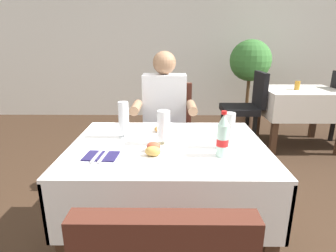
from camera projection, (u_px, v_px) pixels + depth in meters
ground_plane at (162, 242)px, 1.89m from camera, size 11.00×11.00×0.00m
back_wall at (167, 27)px, 4.77m from camera, size 11.00×0.12×3.17m
main_dining_table at (168, 171)px, 1.65m from camera, size 1.13×0.89×0.75m
chair_far_diner_seat at (169, 132)px, 2.45m from camera, size 0.44×0.50×0.97m
seated_diner_far at (164, 118)px, 2.30m from camera, size 0.50×0.46×1.26m
plate_near_camera at (153, 153)px, 1.41m from camera, size 0.24×0.24×0.07m
plate_far_diner at (159, 130)px, 1.79m from camera, size 0.25×0.25×0.07m
beer_glass_left at (164, 127)px, 1.57m from camera, size 0.07×0.07×0.20m
beer_glass_middle at (229, 130)px, 1.51m from camera, size 0.07×0.07×0.20m
beer_glass_right at (124, 119)px, 1.67m from camera, size 0.07×0.07×0.23m
cola_bottle_primary at (223, 137)px, 1.40m from camera, size 0.06×0.06×0.24m
napkin_cutlery_set at (101, 156)px, 1.42m from camera, size 0.18×0.19×0.01m
background_dining_table at (299, 104)px, 3.51m from camera, size 0.93×0.78×0.75m
background_chair_left at (246, 104)px, 3.52m from camera, size 0.50×0.44×0.97m
background_table_tumbler at (297, 85)px, 3.39m from camera, size 0.06×0.06×0.11m
potted_plant_corner at (250, 69)px, 4.13m from camera, size 0.62×0.62×1.37m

